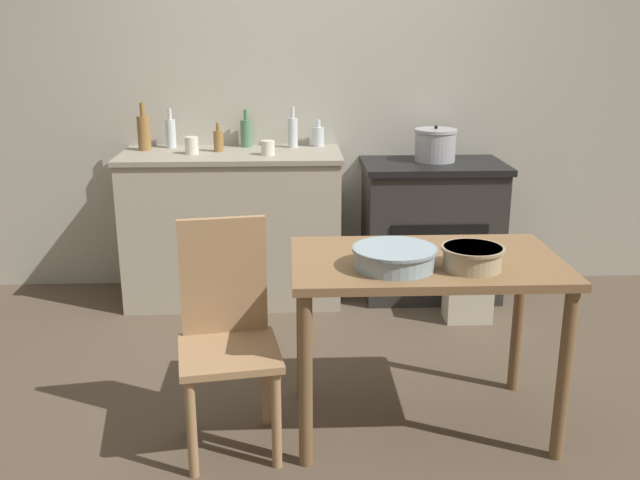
{
  "coord_description": "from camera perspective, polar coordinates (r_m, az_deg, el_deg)",
  "views": [
    {
      "loc": [
        -0.16,
        -3.13,
        1.7
      ],
      "look_at": [
        0.0,
        0.46,
        0.62
      ],
      "focal_mm": 40.0,
      "sensor_mm": 36.0,
      "label": 1
    }
  ],
  "objects": [
    {
      "name": "stove",
      "position": [
        4.67,
        8.85,
        0.89
      ],
      "size": [
        0.89,
        0.58,
        0.88
      ],
      "color": "#2D2B28",
      "rests_on": "ground_plane"
    },
    {
      "name": "bottle_center_right",
      "position": [
        4.61,
        -2.19,
        8.64
      ],
      "size": [
        0.06,
        0.06,
        0.26
      ],
      "color": "silver",
      "rests_on": "counter_cabinet"
    },
    {
      "name": "bottle_center",
      "position": [
        4.66,
        -5.91,
        8.56
      ],
      "size": [
        0.08,
        0.08,
        0.24
      ],
      "color": "#517F5B",
      "rests_on": "counter_cabinet"
    },
    {
      "name": "work_table",
      "position": [
        3.04,
        8.41,
        -3.54
      ],
      "size": [
        1.12,
        0.68,
        0.77
      ],
      "color": "olive",
      "rests_on": "ground_plane"
    },
    {
      "name": "cup_right",
      "position": [
        4.44,
        -10.22,
        7.46
      ],
      "size": [
        0.08,
        0.08,
        0.1
      ],
      "primitive_type": "cylinder",
      "color": "silver",
      "rests_on": "counter_cabinet"
    },
    {
      "name": "ground_plane",
      "position": [
        3.56,
        0.34,
        -11.74
      ],
      "size": [
        14.0,
        14.0,
        0.0
      ],
      "primitive_type": "plane",
      "color": "brown"
    },
    {
      "name": "mixing_bowl_large",
      "position": [
        2.85,
        5.99,
        -1.33
      ],
      "size": [
        0.34,
        0.34,
        0.09
      ],
      "color": "#93A8B2",
      "rests_on": "work_table"
    },
    {
      "name": "wall_back",
      "position": [
        4.73,
        -0.61,
        11.6
      ],
      "size": [
        8.0,
        0.07,
        2.55
      ],
      "color": "#B2AD9E",
      "rests_on": "ground_plane"
    },
    {
      "name": "bottle_mid_left",
      "position": [
        4.63,
        -13.91,
        8.39
      ],
      "size": [
        0.08,
        0.08,
        0.3
      ],
      "color": "olive",
      "rests_on": "counter_cabinet"
    },
    {
      "name": "bottle_center_left",
      "position": [
        4.69,
        -11.85,
        8.41
      ],
      "size": [
        0.06,
        0.06,
        0.25
      ],
      "color": "silver",
      "rests_on": "counter_cabinet"
    },
    {
      "name": "flour_sack",
      "position": [
        4.36,
        11.75,
        -4.07
      ],
      "size": [
        0.27,
        0.19,
        0.35
      ],
      "primitive_type": "cube",
      "color": "beige",
      "rests_on": "ground_plane"
    },
    {
      "name": "mixing_bowl_small",
      "position": [
        2.89,
        12.1,
        -1.3
      ],
      "size": [
        0.25,
        0.25,
        0.09
      ],
      "color": "tan",
      "rests_on": "work_table"
    },
    {
      "name": "bottle_left",
      "position": [
        4.66,
        -0.14,
        8.32
      ],
      "size": [
        0.08,
        0.08,
        0.17
      ],
      "color": "silver",
      "rests_on": "counter_cabinet"
    },
    {
      "name": "bottle_far_left",
      "position": [
        4.5,
        -8.13,
        7.89
      ],
      "size": [
        0.06,
        0.06,
        0.18
      ],
      "color": "olive",
      "rests_on": "counter_cabinet"
    },
    {
      "name": "chair",
      "position": [
        2.97,
        -7.45,
        -7.21
      ],
      "size": [
        0.46,
        0.46,
        0.95
      ],
      "rotation": [
        0.0,
        0.0,
        0.16
      ],
      "color": "#A87F56",
      "rests_on": "ground_plane"
    },
    {
      "name": "counter_cabinet",
      "position": [
        4.57,
        -6.93,
        1.08
      ],
      "size": [
        1.36,
        0.61,
        0.95
      ],
      "color": "#B2A893",
      "rests_on": "ground_plane"
    },
    {
      "name": "cup_mid_right",
      "position": [
        4.35,
        -4.19,
        7.37
      ],
      "size": [
        0.08,
        0.08,
        0.09
      ],
      "primitive_type": "cylinder",
      "color": "silver",
      "rests_on": "counter_cabinet"
    },
    {
      "name": "stock_pot",
      "position": [
        4.61,
        9.2,
        7.52
      ],
      "size": [
        0.27,
        0.27,
        0.23
      ],
      "color": "#A8A8AD",
      "rests_on": "stove"
    }
  ]
}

